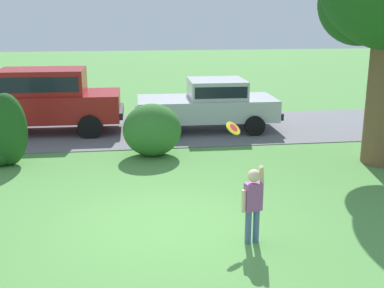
# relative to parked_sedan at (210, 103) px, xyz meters

# --- Properties ---
(ground_plane) EXTENTS (80.00, 80.00, 0.00)m
(ground_plane) POSITION_rel_parked_sedan_xyz_m (-2.00, -6.86, -0.85)
(ground_plane) COLOR #518E42
(driveway_strip) EXTENTS (28.00, 4.40, 0.02)m
(driveway_strip) POSITION_rel_parked_sedan_xyz_m (-2.00, 0.16, -0.84)
(driveway_strip) COLOR slate
(driveway_strip) RESTS_ON ground
(shrub_near_tree) EXTENTS (0.97, 0.76, 1.74)m
(shrub_near_tree) POSITION_rel_parked_sedan_xyz_m (-5.35, -2.94, -0.05)
(shrub_near_tree) COLOR #1E511C
(shrub_near_tree) RESTS_ON ground
(shrub_centre_left) EXTENTS (1.47, 1.20, 1.33)m
(shrub_centre_left) POSITION_rel_parked_sedan_xyz_m (-1.91, -2.59, -0.18)
(shrub_centre_left) COLOR #33702B
(shrub_centre_left) RESTS_ON ground
(parked_sedan) EXTENTS (4.44, 2.17, 1.56)m
(parked_sedan) POSITION_rel_parked_sedan_xyz_m (0.00, 0.00, 0.00)
(parked_sedan) COLOR silver
(parked_sedan) RESTS_ON ground
(parked_suv) EXTENTS (4.72, 2.15, 1.92)m
(parked_suv) POSITION_rel_parked_sedan_xyz_m (-4.99, 0.33, 0.23)
(parked_suv) COLOR maroon
(parked_suv) RESTS_ON ground
(child_thrower) EXTENTS (0.42, 0.33, 1.29)m
(child_thrower) POSITION_rel_parked_sedan_xyz_m (-0.64, -7.64, -0.13)
(child_thrower) COLOR #4C608C
(child_thrower) RESTS_ON ground
(frisbee) EXTENTS (0.31, 0.26, 0.28)m
(frisbee) POSITION_rel_parked_sedan_xyz_m (-0.76, -6.69, 0.79)
(frisbee) COLOR yellow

